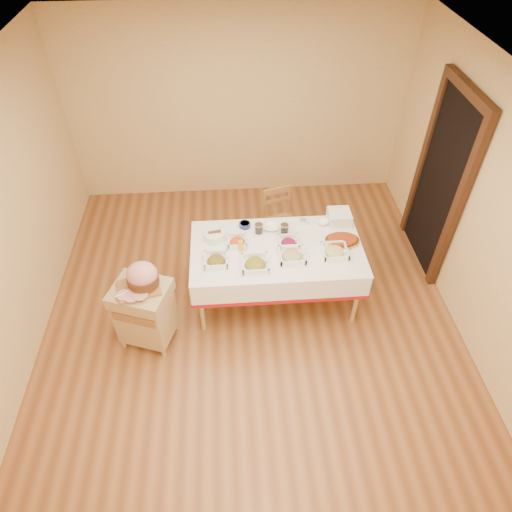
{
  "coord_description": "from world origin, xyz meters",
  "views": [
    {
      "loc": [
        -0.18,
        -3.24,
        4.0
      ],
      "look_at": [
        0.07,
        0.2,
        0.75
      ],
      "focal_mm": 32.0,
      "sensor_mm": 36.0,
      "label": 1
    }
  ],
  "objects_px": {
    "ham_on_board": "(142,277)",
    "preserve_jar_left": "(259,229)",
    "mustard_bottle": "(241,245)",
    "butcher_cart": "(145,311)",
    "dining_chair": "(280,221)",
    "plate_stack": "(339,217)",
    "bread_basket": "(215,236)",
    "brass_platter": "(342,240)",
    "dining_table": "(276,259)",
    "preserve_jar_right": "(284,229)"
  },
  "relations": [
    {
      "from": "ham_on_board",
      "to": "preserve_jar_left",
      "type": "distance_m",
      "value": 1.38
    },
    {
      "from": "preserve_jar_left",
      "to": "mustard_bottle",
      "type": "distance_m",
      "value": 0.35
    },
    {
      "from": "bread_basket",
      "to": "plate_stack",
      "type": "bearing_deg",
      "value": 7.78
    },
    {
      "from": "preserve_jar_left",
      "to": "mustard_bottle",
      "type": "height_order",
      "value": "mustard_bottle"
    },
    {
      "from": "preserve_jar_right",
      "to": "brass_platter",
      "type": "distance_m",
      "value": 0.63
    },
    {
      "from": "ham_on_board",
      "to": "bread_basket",
      "type": "relative_size",
      "value": 1.87
    },
    {
      "from": "dining_chair",
      "to": "plate_stack",
      "type": "bearing_deg",
      "value": -36.31
    },
    {
      "from": "dining_table",
      "to": "butcher_cart",
      "type": "height_order",
      "value": "butcher_cart"
    },
    {
      "from": "mustard_bottle",
      "to": "brass_platter",
      "type": "bearing_deg",
      "value": 2.79
    },
    {
      "from": "mustard_bottle",
      "to": "bread_basket",
      "type": "relative_size",
      "value": 0.69
    },
    {
      "from": "plate_stack",
      "to": "dining_chair",
      "type": "bearing_deg",
      "value": 143.69
    },
    {
      "from": "dining_table",
      "to": "brass_platter",
      "type": "distance_m",
      "value": 0.73
    },
    {
      "from": "ham_on_board",
      "to": "preserve_jar_right",
      "type": "bearing_deg",
      "value": 25.7
    },
    {
      "from": "preserve_jar_right",
      "to": "plate_stack",
      "type": "xyz_separation_m",
      "value": [
        0.63,
        0.15,
        0.02
      ]
    },
    {
      "from": "ham_on_board",
      "to": "mustard_bottle",
      "type": "xyz_separation_m",
      "value": [
        0.96,
        0.45,
        -0.05
      ]
    },
    {
      "from": "dining_table",
      "to": "dining_chair",
      "type": "distance_m",
      "value": 0.86
    },
    {
      "from": "dining_table",
      "to": "preserve_jar_left",
      "type": "distance_m",
      "value": 0.38
    },
    {
      "from": "preserve_jar_right",
      "to": "plate_stack",
      "type": "distance_m",
      "value": 0.65
    },
    {
      "from": "preserve_jar_left",
      "to": "preserve_jar_right",
      "type": "relative_size",
      "value": 1.0
    },
    {
      "from": "ham_on_board",
      "to": "preserve_jar_right",
      "type": "height_order",
      "value": "ham_on_board"
    },
    {
      "from": "dining_table",
      "to": "preserve_jar_right",
      "type": "height_order",
      "value": "preserve_jar_right"
    },
    {
      "from": "preserve_jar_left",
      "to": "preserve_jar_right",
      "type": "xyz_separation_m",
      "value": [
        0.28,
        -0.03,
        -0.0
      ]
    },
    {
      "from": "butcher_cart",
      "to": "ham_on_board",
      "type": "bearing_deg",
      "value": 38.09
    },
    {
      "from": "ham_on_board",
      "to": "preserve_jar_right",
      "type": "xyz_separation_m",
      "value": [
        1.45,
        0.7,
        -0.07
      ]
    },
    {
      "from": "dining_chair",
      "to": "bread_basket",
      "type": "xyz_separation_m",
      "value": [
        -0.79,
        -0.63,
        0.36
      ]
    },
    {
      "from": "mustard_bottle",
      "to": "butcher_cart",
      "type": "bearing_deg",
      "value": -154.29
    },
    {
      "from": "butcher_cart",
      "to": "preserve_jar_left",
      "type": "height_order",
      "value": "preserve_jar_left"
    },
    {
      "from": "butcher_cart",
      "to": "plate_stack",
      "type": "height_order",
      "value": "plate_stack"
    },
    {
      "from": "dining_chair",
      "to": "ham_on_board",
      "type": "distance_m",
      "value": 2.01
    },
    {
      "from": "dining_table",
      "to": "preserve_jar_right",
      "type": "bearing_deg",
      "value": 65.77
    },
    {
      "from": "dining_table",
      "to": "preserve_jar_right",
      "type": "xyz_separation_m",
      "value": [
        0.11,
        0.24,
        0.21
      ]
    },
    {
      "from": "butcher_cart",
      "to": "preserve_jar_right",
      "type": "distance_m",
      "value": 1.7
    },
    {
      "from": "preserve_jar_left",
      "to": "plate_stack",
      "type": "height_order",
      "value": "plate_stack"
    },
    {
      "from": "butcher_cart",
      "to": "dining_chair",
      "type": "distance_m",
      "value": 2.02
    },
    {
      "from": "dining_chair",
      "to": "preserve_jar_right",
      "type": "height_order",
      "value": "preserve_jar_right"
    },
    {
      "from": "preserve_jar_left",
      "to": "brass_platter",
      "type": "bearing_deg",
      "value": -14.15
    },
    {
      "from": "ham_on_board",
      "to": "brass_platter",
      "type": "xyz_separation_m",
      "value": [
        2.05,
        0.5,
        -0.1
      ]
    },
    {
      "from": "preserve_jar_right",
      "to": "butcher_cart",
      "type": "bearing_deg",
      "value": -153.9
    },
    {
      "from": "mustard_bottle",
      "to": "preserve_jar_left",
      "type": "bearing_deg",
      "value": 52.49
    },
    {
      "from": "bread_basket",
      "to": "preserve_jar_left",
      "type": "bearing_deg",
      "value": 7.88
    },
    {
      "from": "plate_stack",
      "to": "bread_basket",
      "type": "bearing_deg",
      "value": -172.22
    },
    {
      "from": "ham_on_board",
      "to": "dining_chair",
      "type": "bearing_deg",
      "value": 41.04
    },
    {
      "from": "ham_on_board",
      "to": "plate_stack",
      "type": "bearing_deg",
      "value": 22.14
    },
    {
      "from": "brass_platter",
      "to": "dining_table",
      "type": "bearing_deg",
      "value": -176.41
    },
    {
      "from": "plate_stack",
      "to": "mustard_bottle",
      "type": "bearing_deg",
      "value": -160.48
    },
    {
      "from": "butcher_cart",
      "to": "preserve_jar_left",
      "type": "relative_size",
      "value": 6.75
    },
    {
      "from": "dining_table",
      "to": "ham_on_board",
      "type": "relative_size",
      "value": 4.32
    },
    {
      "from": "ham_on_board",
      "to": "bread_basket",
      "type": "distance_m",
      "value": 0.96
    },
    {
      "from": "mustard_bottle",
      "to": "ham_on_board",
      "type": "bearing_deg",
      "value": -154.92
    },
    {
      "from": "butcher_cart",
      "to": "bread_basket",
      "type": "distance_m",
      "value": 1.07
    }
  ]
}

